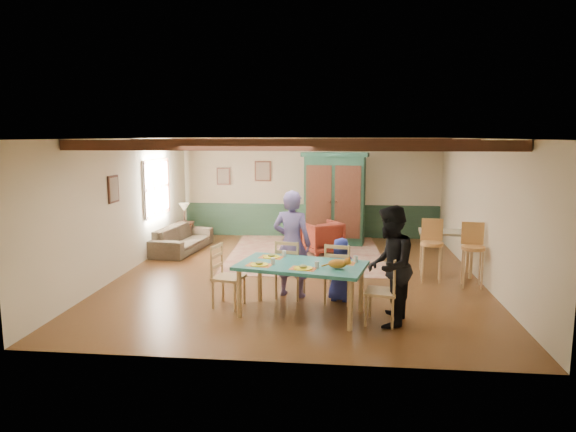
# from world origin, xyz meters

# --- Properties ---
(floor) EXTENTS (8.00, 8.00, 0.00)m
(floor) POSITION_xyz_m (0.00, 0.00, 0.00)
(floor) COLOR #4C2B15
(floor) RESTS_ON ground
(wall_back) EXTENTS (7.00, 0.02, 2.70)m
(wall_back) POSITION_xyz_m (0.00, 4.00, 1.35)
(wall_back) COLOR beige
(wall_back) RESTS_ON floor
(wall_left) EXTENTS (0.02, 8.00, 2.70)m
(wall_left) POSITION_xyz_m (-3.50, 0.00, 1.35)
(wall_left) COLOR beige
(wall_left) RESTS_ON floor
(wall_right) EXTENTS (0.02, 8.00, 2.70)m
(wall_right) POSITION_xyz_m (3.50, 0.00, 1.35)
(wall_right) COLOR beige
(wall_right) RESTS_ON floor
(ceiling) EXTENTS (7.00, 8.00, 0.02)m
(ceiling) POSITION_xyz_m (0.00, 0.00, 2.70)
(ceiling) COLOR white
(ceiling) RESTS_ON wall_back
(wainscot_back) EXTENTS (6.95, 0.03, 0.90)m
(wainscot_back) POSITION_xyz_m (0.00, 3.98, 0.45)
(wainscot_back) COLOR #1E3727
(wainscot_back) RESTS_ON floor
(ceiling_beam_front) EXTENTS (6.95, 0.16, 0.16)m
(ceiling_beam_front) POSITION_xyz_m (0.00, -2.30, 2.61)
(ceiling_beam_front) COLOR black
(ceiling_beam_front) RESTS_ON ceiling
(ceiling_beam_mid) EXTENTS (6.95, 0.16, 0.16)m
(ceiling_beam_mid) POSITION_xyz_m (0.00, 0.40, 2.61)
(ceiling_beam_mid) COLOR black
(ceiling_beam_mid) RESTS_ON ceiling
(ceiling_beam_back) EXTENTS (6.95, 0.16, 0.16)m
(ceiling_beam_back) POSITION_xyz_m (0.00, 3.00, 2.61)
(ceiling_beam_back) COLOR black
(ceiling_beam_back) RESTS_ON ceiling
(window_left) EXTENTS (0.06, 1.60, 1.30)m
(window_left) POSITION_xyz_m (-3.47, 1.70, 1.55)
(window_left) COLOR white
(window_left) RESTS_ON wall_left
(picture_left_wall) EXTENTS (0.04, 0.42, 0.52)m
(picture_left_wall) POSITION_xyz_m (-3.47, -0.60, 1.75)
(picture_left_wall) COLOR gray
(picture_left_wall) RESTS_ON wall_left
(picture_back_a) EXTENTS (0.45, 0.04, 0.55)m
(picture_back_a) POSITION_xyz_m (-1.30, 3.97, 1.80)
(picture_back_a) COLOR gray
(picture_back_a) RESTS_ON wall_back
(picture_back_b) EXTENTS (0.38, 0.04, 0.48)m
(picture_back_b) POSITION_xyz_m (-2.40, 3.97, 1.65)
(picture_back_b) COLOR gray
(picture_back_b) RESTS_ON wall_back
(dining_table) EXTENTS (2.11, 1.46, 0.80)m
(dining_table) POSITION_xyz_m (0.24, -2.27, 0.40)
(dining_table) COLOR #226C63
(dining_table) RESTS_ON floor
(dining_chair_far_left) EXTENTS (0.54, 0.56, 1.02)m
(dining_chair_far_left) POSITION_xyz_m (-0.01, -1.42, 0.51)
(dining_chair_far_left) COLOR tan
(dining_chair_far_left) RESTS_ON floor
(dining_chair_far_right) EXTENTS (0.54, 0.56, 1.02)m
(dining_chair_far_right) POSITION_xyz_m (0.82, -1.61, 0.51)
(dining_chair_far_right) COLOR tan
(dining_chair_far_right) RESTS_ON floor
(dining_chair_end_left) EXTENTS (0.56, 0.54, 1.02)m
(dining_chair_end_left) POSITION_xyz_m (-0.96, -2.00, 0.51)
(dining_chair_end_left) COLOR tan
(dining_chair_end_left) RESTS_ON floor
(dining_chair_end_right) EXTENTS (0.56, 0.54, 1.02)m
(dining_chair_end_right) POSITION_xyz_m (1.44, -2.53, 0.51)
(dining_chair_end_right) COLOR tan
(dining_chair_end_right) RESTS_ON floor
(person_man) EXTENTS (0.75, 0.58, 1.84)m
(person_man) POSITION_xyz_m (0.00, -1.34, 0.92)
(person_man) COLOR slate
(person_man) RESTS_ON floor
(person_woman) EXTENTS (0.84, 0.98, 1.76)m
(person_woman) POSITION_xyz_m (1.54, -2.55, 0.88)
(person_woman) COLOR black
(person_woman) RESTS_ON floor
(person_child) EXTENTS (0.59, 0.45, 1.07)m
(person_child) POSITION_xyz_m (0.84, -1.52, 0.54)
(person_child) COLOR navy
(person_child) RESTS_ON floor
(cat) EXTENTS (0.41, 0.23, 0.19)m
(cat) POSITION_xyz_m (0.79, -2.50, 0.90)
(cat) COLOR orange
(cat) RESTS_ON dining_table
(place_setting_near_left) EXTENTS (0.49, 0.41, 0.11)m
(place_setting_near_left) POSITION_xyz_m (-0.39, -2.40, 0.86)
(place_setting_near_left) COLOR yellow
(place_setting_near_left) RESTS_ON dining_table
(place_setting_near_center) EXTENTS (0.49, 0.41, 0.11)m
(place_setting_near_center) POSITION_xyz_m (0.29, -2.55, 0.86)
(place_setting_near_center) COLOR yellow
(place_setting_near_center) RESTS_ON dining_table
(place_setting_far_left) EXTENTS (0.49, 0.41, 0.11)m
(place_setting_far_left) POSITION_xyz_m (-0.28, -1.88, 0.86)
(place_setting_far_left) COLOR yellow
(place_setting_far_left) RESTS_ON dining_table
(place_setting_far_right) EXTENTS (0.49, 0.41, 0.11)m
(place_setting_far_right) POSITION_xyz_m (0.87, -2.13, 0.86)
(place_setting_far_right) COLOR yellow
(place_setting_far_right) RESTS_ON dining_table
(area_rug) EXTENTS (3.72, 4.35, 0.01)m
(area_rug) POSITION_xyz_m (0.01, 1.91, 0.01)
(area_rug) COLOR #C4B28E
(area_rug) RESTS_ON floor
(armoire) EXTENTS (1.73, 0.87, 2.34)m
(armoire) POSITION_xyz_m (0.68, 3.15, 1.17)
(armoire) COLOR #133122
(armoire) RESTS_ON floor
(armchair) EXTENTS (1.12, 1.13, 0.76)m
(armchair) POSITION_xyz_m (0.40, 2.05, 0.38)
(armchair) COLOR #48130E
(armchair) RESTS_ON floor
(sofa) EXTENTS (1.04, 2.15, 0.60)m
(sofa) POSITION_xyz_m (-2.95, 1.89, 0.30)
(sofa) COLOR #393023
(sofa) RESTS_ON floor
(end_table) EXTENTS (0.49, 0.49, 0.54)m
(end_table) POSITION_xyz_m (-3.18, 2.80, 0.27)
(end_table) COLOR black
(end_table) RESTS_ON floor
(table_lamp) EXTENTS (0.29, 0.29, 0.50)m
(table_lamp) POSITION_xyz_m (-3.18, 2.80, 0.79)
(table_lamp) COLOR #CCBC84
(table_lamp) RESTS_ON end_table
(counter_table) EXTENTS (1.12, 0.73, 0.88)m
(counter_table) POSITION_xyz_m (2.93, 0.36, 0.44)
(counter_table) COLOR #B3AC8B
(counter_table) RESTS_ON floor
(bar_stool_left) EXTENTS (0.48, 0.51, 1.18)m
(bar_stool_left) POSITION_xyz_m (2.56, -0.18, 0.59)
(bar_stool_left) COLOR tan
(bar_stool_left) RESTS_ON floor
(bar_stool_right) EXTENTS (0.47, 0.51, 1.18)m
(bar_stool_right) POSITION_xyz_m (3.24, -0.48, 0.59)
(bar_stool_right) COLOR tan
(bar_stool_right) RESTS_ON floor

